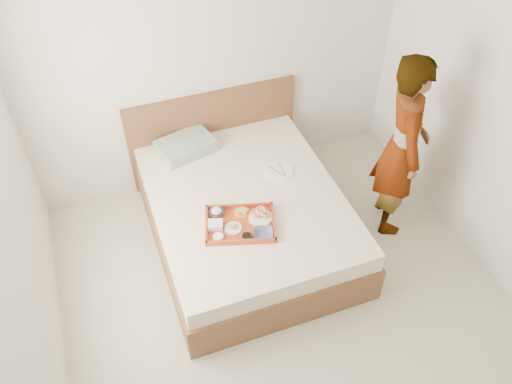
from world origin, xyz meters
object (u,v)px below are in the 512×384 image
at_px(dinner_plate, 279,171).
at_px(tray, 240,224).
at_px(bed, 247,217).
at_px(person, 402,147).

bearing_deg(dinner_plate, tray, -136.90).
xyz_separation_m(bed, tray, (-0.16, -0.30, 0.29)).
bearing_deg(bed, dinner_plate, 27.36).
distance_m(bed, person, 1.45).
distance_m(tray, dinner_plate, 0.72).
xyz_separation_m(tray, dinner_plate, (0.53, 0.49, -0.02)).
distance_m(dinner_plate, person, 1.07).
relative_size(tray, person, 0.32).
relative_size(bed, person, 1.17).
xyz_separation_m(bed, dinner_plate, (0.37, 0.19, 0.27)).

